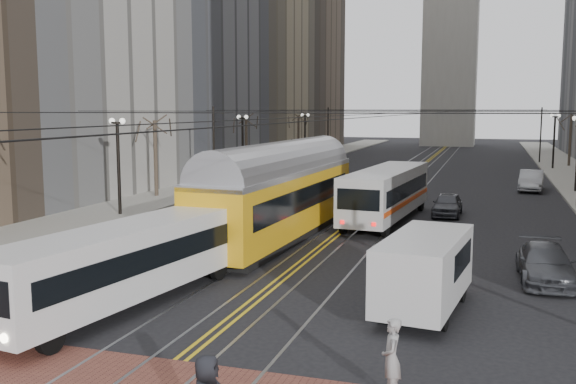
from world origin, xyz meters
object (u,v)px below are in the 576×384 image
Objects in this scene: streetcar at (280,201)px; pedestrian_b at (391,358)px; cargo_van at (424,274)px; sedan_parked at (545,264)px; transit_bus at (125,266)px; sedan_silver at (531,181)px; rear_bus at (387,195)px; sedan_grey at (447,204)px.

pedestrian_b is at bearing -61.54° from streetcar.
cargo_van is 6.40m from sedan_parked.
streetcar is 3.35× the size of sedan_parked.
transit_bus is 0.68× the size of streetcar.
streetcar reaches higher than sedan_silver.
transit_bus is 2.27× the size of sedan_parked.
rear_bus is 19.32m from sedan_silver.
rear_bus reaches higher than transit_bus.
rear_bus is at bearing -111.44° from sedan_silver.
streetcar is 26.94m from sedan_silver.
rear_bus is at bearing 178.24° from pedestrian_b.
rear_bus is 4.53m from sedan_grey.
pedestrian_b reaches higher than sedan_silver.
streetcar is at bearing -164.91° from pedestrian_b.
transit_bus is at bearing -111.01° from sedan_grey.
pedestrian_b is at bearing -15.44° from transit_bus.
streetcar is 3.20× the size of sedan_silver.
transit_bus is at bearing -153.07° from sedan_parked.
rear_bus is (4.30, 6.34, -0.34)m from streetcar.
pedestrian_b is (3.68, -22.64, -0.58)m from rear_bus.
sedan_grey is at bearing 48.68° from rear_bus.
rear_bus is (5.60, 18.52, 0.18)m from transit_bus.
cargo_van is at bearing 168.42° from pedestrian_b.
cargo_van is at bearing -87.23° from sedan_grey.
sedan_silver is (14.30, 35.76, -0.52)m from transit_bus.
transit_bus is 2.17× the size of sedan_silver.
streetcar is 12.10m from sedan_grey.
transit_bus reaches higher than sedan_parked.
sedan_silver is (4.96, 33.37, -0.42)m from cargo_van.
transit_bus is 12.27m from streetcar.
sedan_grey is (7.51, 9.42, -1.15)m from streetcar.
cargo_van reaches higher than sedan_parked.
cargo_van is 19.23m from sedan_grey.
cargo_van reaches higher than pedestrian_b.
transit_bus is at bearing -101.96° from rear_bus.
transit_bus is 2.62× the size of sedan_grey.
sedan_silver is at bearing 63.50° from streetcar.
streetcar is 8.57× the size of pedestrian_b.
streetcar reaches higher than sedan_parked.
transit_bus is 1.93× the size of cargo_van.
cargo_van is at bearing -72.07° from rear_bus.
pedestrian_b is (-5.02, -39.87, 0.12)m from sedan_silver.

